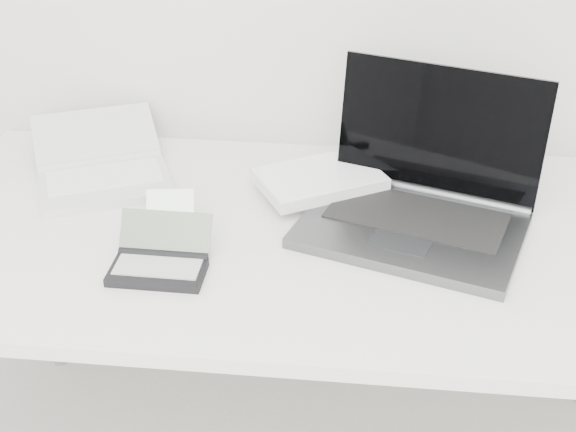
# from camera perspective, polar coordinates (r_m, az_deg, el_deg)

# --- Properties ---
(desk) EXTENTS (1.60, 0.80, 0.73)m
(desk) POSITION_cam_1_polar(r_m,az_deg,el_deg) (1.66, 1.18, -2.49)
(desk) COLOR white
(desk) RESTS_ON ground
(laptop_large) EXTENTS (0.62, 0.50, 0.29)m
(laptop_large) POSITION_cam_1_polar(r_m,az_deg,el_deg) (1.67, 7.78, 1.43)
(laptop_large) COLOR #4F5154
(laptop_large) RESTS_ON desk
(netbook_open_white) EXTENTS (0.41, 0.45, 0.08)m
(netbook_open_white) POSITION_cam_1_polar(r_m,az_deg,el_deg) (1.87, -13.06, 3.25)
(netbook_open_white) COLOR silver
(netbook_open_white) RESTS_ON desk
(pda_silver) EXTENTS (0.11, 0.13, 0.07)m
(pda_silver) POSITION_cam_1_polar(r_m,az_deg,el_deg) (1.63, -8.45, -0.79)
(pda_silver) COLOR silver
(pda_silver) RESTS_ON desk
(palmtop_charcoal) EXTENTS (0.18, 0.15, 0.09)m
(palmtop_charcoal) POSITION_cam_1_polar(r_m,az_deg,el_deg) (1.53, -9.10, -3.23)
(palmtop_charcoal) COLOR black
(palmtop_charcoal) RESTS_ON desk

